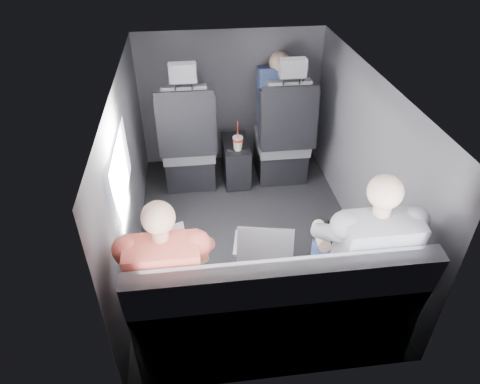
{
  "coord_description": "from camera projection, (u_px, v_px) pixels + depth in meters",
  "views": [
    {
      "loc": [
        -0.41,
        -2.7,
        2.38
      ],
      "look_at": [
        -0.08,
        -0.05,
        0.49
      ],
      "focal_mm": 32.0,
      "sensor_mm": 36.0,
      "label": 1
    }
  ],
  "objects": [
    {
      "name": "soda_cup",
      "position": [
        238.0,
        143.0,
        3.94
      ],
      "size": [
        0.1,
        0.1,
        0.29
      ],
      "color": "white",
      "rests_on": "center_console"
    },
    {
      "name": "laptop_white",
      "position": [
        159.0,
        250.0,
        2.54
      ],
      "size": [
        0.43,
        0.45,
        0.27
      ],
      "color": "silver",
      "rests_on": "passenger_rear_left"
    },
    {
      "name": "laptop_silver",
      "position": [
        262.0,
        245.0,
        2.58
      ],
      "size": [
        0.37,
        0.35,
        0.23
      ],
      "color": "#AAA9AE",
      "rests_on": "rear_bench"
    },
    {
      "name": "laptop_black",
      "position": [
        345.0,
        234.0,
        2.67
      ],
      "size": [
        0.31,
        0.28,
        0.22
      ],
      "color": "black",
      "rests_on": "passenger_rear_right"
    },
    {
      "name": "seatbelt",
      "position": [
        289.0,
        111.0,
        3.73
      ],
      "size": [
        0.35,
        0.11,
        0.59
      ],
      "primitive_type": "cube",
      "rotation": [
        -0.14,
        0.49,
        0.0
      ],
      "color": "black",
      "rests_on": "front_seat_right"
    },
    {
      "name": "panel_back",
      "position": [
        285.0,
        302.0,
        2.17
      ],
      "size": [
        1.8,
        0.02,
        1.35
      ],
      "primitive_type": "cube",
      "color": "#56565B",
      "rests_on": "floor"
    },
    {
      "name": "ceiling",
      "position": [
        250.0,
        81.0,
        2.83
      ],
      "size": [
        2.6,
        2.6,
        0.0
      ],
      "primitive_type": "plane",
      "rotation": [
        3.14,
        0.0,
        0.0
      ],
      "color": "#B2B2AD",
      "rests_on": "panel_back"
    },
    {
      "name": "floor",
      "position": [
        248.0,
        235.0,
        3.61
      ],
      "size": [
        2.6,
        2.6,
        0.0
      ],
      "primitive_type": "plane",
      "color": "black",
      "rests_on": "ground"
    },
    {
      "name": "passenger_front_right",
      "position": [
        278.0,
        98.0,
        4.11
      ],
      "size": [
        0.38,
        0.38,
        0.76
      ],
      "color": "navy",
      "rests_on": "front_seat_right"
    },
    {
      "name": "passenger_rear_right",
      "position": [
        361.0,
        253.0,
        2.51
      ],
      "size": [
        0.51,
        0.63,
        1.24
      ],
      "color": "navy",
      "rests_on": "rear_bench"
    },
    {
      "name": "panel_right",
      "position": [
        364.0,
        159.0,
        3.31
      ],
      "size": [
        0.02,
        2.6,
        1.35
      ],
      "primitive_type": "cube",
      "color": "#56565B",
      "rests_on": "floor"
    },
    {
      "name": "front_seat_left",
      "position": [
        189.0,
        148.0,
        4.01
      ],
      "size": [
        0.52,
        0.58,
        1.26
      ],
      "color": "black",
      "rests_on": "floor"
    },
    {
      "name": "rear_bench",
      "position": [
        273.0,
        312.0,
        2.57
      ],
      "size": [
        1.6,
        0.57,
        0.92
      ],
      "color": "slate",
      "rests_on": "floor"
    },
    {
      "name": "front_seat_right",
      "position": [
        283.0,
        142.0,
        4.1
      ],
      "size": [
        0.52,
        0.58,
        1.26
      ],
      "color": "black",
      "rests_on": "floor"
    },
    {
      "name": "side_window",
      "position": [
        121.0,
        171.0,
        2.76
      ],
      "size": [
        0.02,
        0.75,
        0.42
      ],
      "primitive_type": "cube",
      "color": "white",
      "rests_on": "panel_left"
    },
    {
      "name": "panel_left",
      "position": [
        128.0,
        175.0,
        3.13
      ],
      "size": [
        0.02,
        2.6,
        1.35
      ],
      "primitive_type": "cube",
      "color": "#56565B",
      "rests_on": "floor"
    },
    {
      "name": "center_console",
      "position": [
        236.0,
        161.0,
        4.21
      ],
      "size": [
        0.24,
        0.48,
        0.41
      ],
      "color": "black",
      "rests_on": "floor"
    },
    {
      "name": "passenger_rear_left",
      "position": [
        168.0,
        273.0,
        2.41
      ],
      "size": [
        0.48,
        0.6,
        1.18
      ],
      "color": "#36373C",
      "rests_on": "rear_bench"
    },
    {
      "name": "panel_front",
      "position": [
        231.0,
        99.0,
        4.27
      ],
      "size": [
        1.8,
        0.02,
        1.35
      ],
      "primitive_type": "cube",
      "color": "#56565B",
      "rests_on": "floor"
    }
  ]
}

